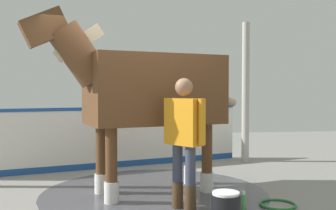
{
  "coord_description": "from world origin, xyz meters",
  "views": [
    {
      "loc": [
        -5.63,
        0.29,
        1.53
      ],
      "look_at": [
        -0.28,
        -0.4,
        1.33
      ],
      "focal_mm": 42.01,
      "sensor_mm": 36.0,
      "label": 1
    }
  ],
  "objects_px": {
    "horse": "(147,91)",
    "wash_bucket": "(226,207)",
    "handler": "(184,134)",
    "bottle_spray": "(243,201)",
    "hose_coil": "(278,204)"
  },
  "relations": [
    {
      "from": "horse",
      "to": "wash_bucket",
      "type": "xyz_separation_m",
      "value": [
        -1.39,
        -0.8,
        -1.35
      ]
    },
    {
      "from": "horse",
      "to": "wash_bucket",
      "type": "distance_m",
      "value": 2.09
    },
    {
      "from": "horse",
      "to": "handler",
      "type": "relative_size",
      "value": 1.92
    },
    {
      "from": "wash_bucket",
      "to": "bottle_spray",
      "type": "distance_m",
      "value": 0.56
    },
    {
      "from": "handler",
      "to": "bottle_spray",
      "type": "bearing_deg",
      "value": -46.06
    },
    {
      "from": "wash_bucket",
      "to": "hose_coil",
      "type": "bearing_deg",
      "value": -58.09
    },
    {
      "from": "wash_bucket",
      "to": "bottle_spray",
      "type": "height_order",
      "value": "wash_bucket"
    },
    {
      "from": "horse",
      "to": "handler",
      "type": "xyz_separation_m",
      "value": [
        -0.86,
        -0.4,
        -0.55
      ]
    },
    {
      "from": "handler",
      "to": "wash_bucket",
      "type": "height_order",
      "value": "handler"
    },
    {
      "from": "horse",
      "to": "handler",
      "type": "height_order",
      "value": "horse"
    },
    {
      "from": "horse",
      "to": "handler",
      "type": "bearing_deg",
      "value": 98.64
    },
    {
      "from": "wash_bucket",
      "to": "hose_coil",
      "type": "xyz_separation_m",
      "value": [
        0.53,
        -0.86,
        -0.16
      ]
    },
    {
      "from": "hose_coil",
      "to": "horse",
      "type": "bearing_deg",
      "value": 62.86
    },
    {
      "from": "wash_bucket",
      "to": "hose_coil",
      "type": "relative_size",
      "value": 0.73
    },
    {
      "from": "handler",
      "to": "hose_coil",
      "type": "relative_size",
      "value": 3.47
    }
  ]
}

